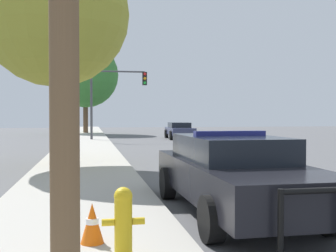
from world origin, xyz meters
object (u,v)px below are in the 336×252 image
Objects in this scene: tree_sidewalk_near at (55,13)px; traffic_cone at (92,223)px; car_background_oncoming at (180,130)px; police_car at (233,172)px; tree_sidewalk_far at (85,75)px; fire_hydrant at (123,219)px; traffic_light at (115,89)px.

traffic_cone is (1.11, -8.89, -4.68)m from tree_sidewalk_near.
tree_sidewalk_near reaches higher than car_background_oncoming.
tree_sidewalk_far is (-2.81, 32.94, 4.79)m from police_car.
fire_hydrant is 1.56× the size of traffic_cone.
car_background_oncoming is 25.98m from traffic_cone.
tree_sidewalk_far is 25.80m from tree_sidewalk_near.
traffic_cone is (0.35, -34.68, -5.13)m from tree_sidewalk_far.
traffic_cone is at bearing -82.87° from tree_sidewalk_near.
police_car is 23.76m from car_background_oncoming.
fire_hydrant reaches higher than traffic_cone.
tree_sidewalk_far is (-6.90, 9.54, 4.85)m from car_background_oncoming.
traffic_light is 0.64× the size of tree_sidewalk_near.
car_background_oncoming is at bearing -54.10° from tree_sidewalk_far.
tree_sidewalk_near reaches higher than police_car.
car_background_oncoming is at bearing 75.40° from traffic_cone.
car_background_oncoming is 0.55× the size of tree_sidewalk_far.
car_background_oncoming is 9.32× the size of traffic_cone.
fire_hydrant is 0.09× the size of tree_sidewalk_far.
traffic_light is 5.89m from car_background_oncoming.
tree_sidewalk_near is (-1.45, 9.45, 4.52)m from fire_hydrant.
tree_sidewalk_far reaches higher than police_car.
police_car is at bearing -87.99° from traffic_light.
traffic_cone is at bearing 78.67° from car_background_oncoming.
traffic_light is 1.01× the size of car_background_oncoming.
fire_hydrant is at bearing 46.93° from police_car.
car_background_oncoming is at bearing 64.76° from tree_sidewalk_near.
tree_sidewalk_far is at bearing -85.65° from police_car.
car_background_oncoming is at bearing 76.42° from fire_hydrant.
traffic_light is at bearing 79.04° from tree_sidewalk_near.
police_car is 1.08× the size of traffic_light.
car_background_oncoming is 0.63× the size of tree_sidewalk_near.
police_car is 6.54× the size of fire_hydrant.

